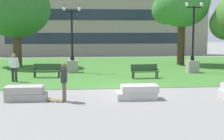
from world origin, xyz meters
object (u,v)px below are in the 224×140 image
Objects in this scene: concrete_block_center at (26,93)px; lamp_post_left at (192,58)px; park_bench_far_left at (47,70)px; person_skateboarder at (64,80)px; skateboard at (52,100)px; concrete_block_left at (138,92)px; person_bystander_near_lawn at (14,66)px; lamp_post_center at (72,59)px; park_bench_near_left at (145,70)px.

lamp_post_left reaches higher than concrete_block_center.
lamp_post_left is at bearing 7.92° from park_bench_far_left.
person_skateboarder reaches higher than skateboard.
lamp_post_left is (5.74, 8.63, 0.78)m from concrete_block_left.
concrete_block_left is 1.10× the size of person_bystander_near_lawn.
lamp_post_center is (-3.16, 9.65, 0.73)m from concrete_block_left.
person_skateboarder is 7.52m from park_bench_far_left.
person_bystander_near_lawn reaches higher than concrete_block_center.
park_bench_far_left is at bearing 41.74° from person_bystander_near_lawn.
park_bench_near_left is at bearing -149.19° from lamp_post_left.
person_bystander_near_lawn is at bearing -175.73° from park_bench_near_left.
person_bystander_near_lawn reaches higher than park_bench_near_left.
person_skateboarder is 6.63m from person_bystander_near_lawn.
park_bench_near_left is (1.62, 6.17, 0.23)m from concrete_block_left.
park_bench_near_left reaches higher than concrete_block_left.
lamp_post_left is (9.04, 8.83, 0.12)m from person_skateboarder.
park_bench_far_left is at bearing -123.05° from lamp_post_center.
person_bystander_near_lawn is (-1.55, 5.29, 0.68)m from concrete_block_center.
concrete_block_left is 1.10× the size of person_skateboarder.
person_bystander_near_lawn is at bearing 119.78° from person_skateboarder.
lamp_post_center is (0.13, 9.85, 0.07)m from person_skateboarder.
concrete_block_center reaches higher than skateboard.
skateboard is 6.41m from person_bystander_near_lawn.
park_bench_near_left is 4.84m from lamp_post_left.
concrete_block_center is 5.56m from person_bystander_near_lawn.
lamp_post_center is at bearing 108.14° from concrete_block_left.
concrete_block_left reaches higher than skateboard.
concrete_block_center is 0.36× the size of lamp_post_center.
person_skateboarder is 9.86m from lamp_post_center.
concrete_block_left is at bearing -123.65° from lamp_post_left.
concrete_block_left is 10.19m from lamp_post_center.
park_bench_far_left is (-4.79, 7.16, 0.23)m from concrete_block_left.
park_bench_far_left is 2.45m from person_bystander_near_lawn.
lamp_post_center is (-4.78, 3.49, 0.49)m from park_bench_near_left.
park_bench_far_left is at bearing 123.75° from concrete_block_left.
person_bystander_near_lawn is (-1.80, -1.61, 0.44)m from park_bench_far_left.
park_bench_far_left is (0.25, 6.90, 0.23)m from concrete_block_center.
concrete_block_center is at bearing -101.25° from lamp_post_center.
lamp_post_center is at bearing 86.06° from skateboard.
park_bench_far_left is 10.64m from lamp_post_left.
skateboard is 0.56× the size of park_bench_far_left.
park_bench_far_left is at bearing -172.08° from lamp_post_left.
person_skateboarder is at bearing -60.22° from person_bystander_near_lawn.
concrete_block_center is 0.99× the size of park_bench_near_left.
park_bench_far_left is 0.37× the size of lamp_post_center.
person_bystander_near_lawn is at bearing -138.26° from park_bench_far_left.
lamp_post_left reaches higher than skateboard.
lamp_post_center reaches higher than concrete_block_left.
person_bystander_near_lawn is (-8.20, -0.61, 0.44)m from park_bench_near_left.
concrete_block_center is 1.29m from skateboard.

